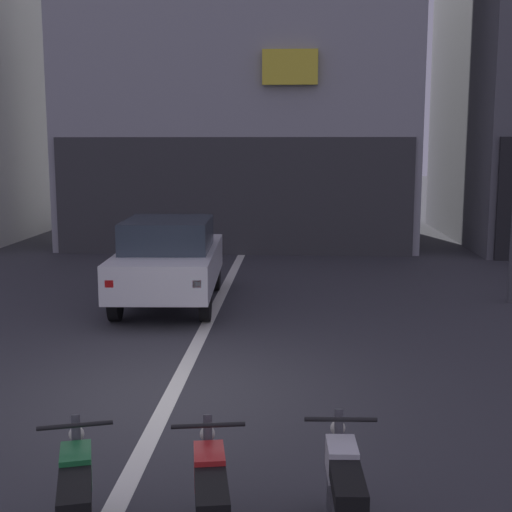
% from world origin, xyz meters
% --- Properties ---
extents(ground_plane, '(120.00, 120.00, 0.00)m').
position_xyz_m(ground_plane, '(0.00, 0.00, 0.00)').
color(ground_plane, '#333338').
extents(lane_centre_line, '(0.20, 18.00, 0.01)m').
position_xyz_m(lane_centre_line, '(0.00, 6.00, 0.00)').
color(lane_centre_line, silver).
rests_on(lane_centre_line, ground).
extents(car_white_crossing_near, '(1.96, 4.18, 1.64)m').
position_xyz_m(car_white_crossing_near, '(-0.89, 4.82, 0.89)').
color(car_white_crossing_near, black).
rests_on(car_white_crossing_near, ground).
extents(motorcycle_green_row_leftmost, '(0.64, 1.62, 0.98)m').
position_xyz_m(motorcycle_green_row_leftmost, '(-0.03, -3.53, 0.46)').
color(motorcycle_green_row_leftmost, black).
rests_on(motorcycle_green_row_leftmost, ground).
extents(motorcycle_red_row_left_mid, '(0.55, 1.66, 0.98)m').
position_xyz_m(motorcycle_red_row_left_mid, '(0.91, -3.49, 0.46)').
color(motorcycle_red_row_left_mid, black).
rests_on(motorcycle_red_row_left_mid, ground).
extents(motorcycle_white_row_centre, '(0.55, 1.67, 0.98)m').
position_xyz_m(motorcycle_white_row_centre, '(1.86, -3.32, 0.46)').
color(motorcycle_white_row_centre, black).
rests_on(motorcycle_white_row_centre, ground).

